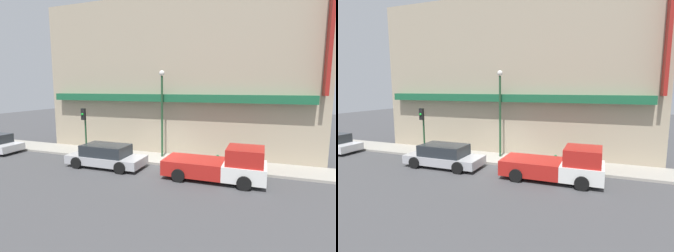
# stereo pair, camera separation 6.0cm
# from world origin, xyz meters

# --- Properties ---
(ground_plane) EXTENTS (80.00, 80.00, 0.00)m
(ground_plane) POSITION_xyz_m (0.00, 0.00, 0.00)
(ground_plane) COLOR #424244
(sidewalk) EXTENTS (36.00, 2.45, 0.14)m
(sidewalk) POSITION_xyz_m (0.00, 1.22, 0.07)
(sidewalk) COLOR #9E998E
(sidewalk) RESTS_ON ground
(building) EXTENTS (19.80, 3.80, 11.01)m
(building) POSITION_xyz_m (0.02, 3.93, 5.48)
(building) COLOR tan
(building) RESTS_ON ground
(pickup_truck) EXTENTS (5.20, 2.25, 1.82)m
(pickup_truck) POSITION_xyz_m (4.31, -1.33, 0.79)
(pickup_truck) COLOR white
(pickup_truck) RESTS_ON ground
(parked_car) EXTENTS (4.75, 2.07, 1.36)m
(parked_car) POSITION_xyz_m (-2.59, -1.33, 0.67)
(parked_car) COLOR #ADADB2
(parked_car) RESTS_ON ground
(fire_hydrant) EXTENTS (0.21, 0.21, 0.67)m
(fire_hydrant) POSITION_xyz_m (3.82, 0.67, 0.48)
(fire_hydrant) COLOR #196633
(fire_hydrant) RESTS_ON sidewalk
(street_lamp) EXTENTS (0.36, 0.36, 5.74)m
(street_lamp) POSITION_xyz_m (-0.08, 1.59, 3.72)
(street_lamp) COLOR #1E4728
(street_lamp) RESTS_ON sidewalk
(traffic_light) EXTENTS (0.28, 0.42, 3.21)m
(traffic_light) POSITION_xyz_m (-5.43, 0.43, 2.37)
(traffic_light) COLOR #1E4728
(traffic_light) RESTS_ON sidewalk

